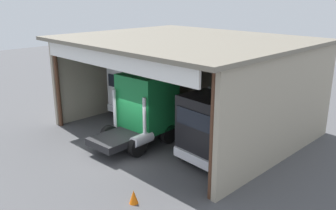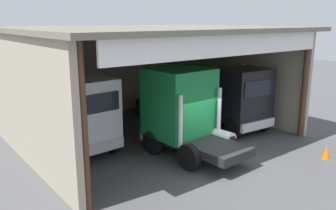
# 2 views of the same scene
# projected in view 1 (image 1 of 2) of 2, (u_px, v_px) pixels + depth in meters

# --- Properties ---
(ground_plane) EXTENTS (80.00, 80.00, 0.00)m
(ground_plane) POSITION_uv_depth(u_px,v_px,m) (117.00, 155.00, 18.27)
(ground_plane) COLOR #4C4C4F
(ground_plane) RESTS_ON ground
(workshop_shed) EXTENTS (12.86, 11.10, 5.48)m
(workshop_shed) POSITION_uv_depth(u_px,v_px,m) (197.00, 66.00, 21.24)
(workshop_shed) COLOR #9E937F
(workshop_shed) RESTS_ON ground
(truck_white_center_bay) EXTENTS (2.84, 5.07, 3.40)m
(truck_white_center_bay) POSITION_uv_depth(u_px,v_px,m) (137.00, 90.00, 23.64)
(truck_white_center_bay) COLOR white
(truck_white_center_bay) RESTS_ON ground
(truck_green_right_bay) EXTENTS (2.86, 4.88, 3.76)m
(truck_green_right_bay) POSITION_uv_depth(u_px,v_px,m) (144.00, 107.00, 19.35)
(truck_green_right_bay) COLOR #197F3D
(truck_green_right_bay) RESTS_ON ground
(truck_black_center_left_bay) EXTENTS (2.68, 4.27, 3.44)m
(truck_black_center_left_bay) POSITION_uv_depth(u_px,v_px,m) (212.00, 129.00, 16.82)
(truck_black_center_left_bay) COLOR black
(truck_black_center_left_bay) RESTS_ON ground
(oil_drum) EXTENTS (0.58, 0.58, 0.92)m
(oil_drum) POSITION_uv_depth(u_px,v_px,m) (253.00, 116.00, 22.68)
(oil_drum) COLOR #B21E19
(oil_drum) RESTS_ON ground
(tool_cart) EXTENTS (0.90, 0.60, 1.00)m
(tool_cart) POSITION_uv_depth(u_px,v_px,m) (246.00, 116.00, 22.54)
(tool_cart) COLOR black
(tool_cart) RESTS_ON ground
(traffic_cone) EXTENTS (0.36, 0.36, 0.56)m
(traffic_cone) POSITION_uv_depth(u_px,v_px,m) (134.00, 197.00, 13.96)
(traffic_cone) COLOR orange
(traffic_cone) RESTS_ON ground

